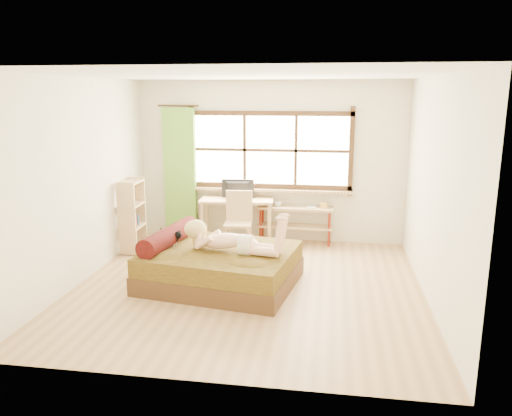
% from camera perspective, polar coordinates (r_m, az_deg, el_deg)
% --- Properties ---
extents(floor, '(4.50, 4.50, 0.00)m').
position_cam_1_polar(floor, '(6.64, -0.91, -8.97)').
color(floor, '#9E754C').
rests_on(floor, ground).
extents(ceiling, '(4.50, 4.50, 0.00)m').
position_cam_1_polar(ceiling, '(6.16, -1.01, 14.99)').
color(ceiling, white).
rests_on(ceiling, wall_back).
extents(wall_back, '(4.50, 0.00, 4.50)m').
position_cam_1_polar(wall_back, '(8.46, 1.63, 5.28)').
color(wall_back, silver).
rests_on(wall_back, floor).
extents(wall_front, '(4.50, 0.00, 4.50)m').
position_cam_1_polar(wall_front, '(4.12, -6.26, -3.08)').
color(wall_front, silver).
rests_on(wall_front, floor).
extents(wall_left, '(0.00, 4.50, 4.50)m').
position_cam_1_polar(wall_left, '(7.00, -19.45, 2.92)').
color(wall_left, silver).
rests_on(wall_left, floor).
extents(wall_right, '(0.00, 4.50, 4.50)m').
position_cam_1_polar(wall_right, '(6.29, 19.69, 1.83)').
color(wall_right, silver).
rests_on(wall_right, floor).
extents(window, '(2.80, 0.16, 1.46)m').
position_cam_1_polar(window, '(8.41, 1.61, 6.33)').
color(window, '#FFEDBF').
rests_on(window, wall_back).
extents(curtain, '(0.55, 0.10, 2.20)m').
position_cam_1_polar(curtain, '(8.71, -8.68, 4.03)').
color(curtain, '#488223').
rests_on(curtain, wall_back).
extents(bed, '(2.13, 1.81, 0.73)m').
position_cam_1_polar(bed, '(6.68, -4.43, -6.52)').
color(bed, '#34230F').
rests_on(bed, floor).
extents(woman, '(1.38, 0.59, 0.57)m').
position_cam_1_polar(woman, '(6.43, -2.92, -2.54)').
color(woman, '#FBBEA1').
rests_on(woman, bed).
extents(kitten, '(0.30, 0.16, 0.23)m').
position_cam_1_polar(kitten, '(6.84, -9.81, -3.27)').
color(kitten, black).
rests_on(kitten, bed).
extents(desk, '(1.25, 0.65, 0.76)m').
position_cam_1_polar(desk, '(8.37, -2.18, 0.40)').
color(desk, '#A47459').
rests_on(desk, floor).
extents(monitor, '(0.55, 0.11, 0.31)m').
position_cam_1_polar(monitor, '(8.37, -2.13, 2.18)').
color(monitor, black).
rests_on(monitor, desk).
extents(chair, '(0.46, 0.46, 0.95)m').
position_cam_1_polar(chair, '(8.04, -2.01, -1.09)').
color(chair, '#A47459').
rests_on(chair, floor).
extents(pipe_shelf, '(1.26, 0.34, 0.71)m').
position_cam_1_polar(pipe_shelf, '(8.41, 4.59, -0.98)').
color(pipe_shelf, '#A47459').
rests_on(pipe_shelf, floor).
extents(cup, '(0.12, 0.12, 0.09)m').
position_cam_1_polar(cup, '(8.39, 2.49, 0.50)').
color(cup, gray).
rests_on(cup, pipe_shelf).
extents(book, '(0.15, 0.20, 0.02)m').
position_cam_1_polar(book, '(8.36, 5.89, 0.13)').
color(book, gray).
rests_on(book, pipe_shelf).
extents(bookshelf, '(0.30, 0.51, 1.15)m').
position_cam_1_polar(bookshelf, '(8.17, -13.96, -0.83)').
color(bookshelf, '#A47459').
rests_on(bookshelf, floor).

